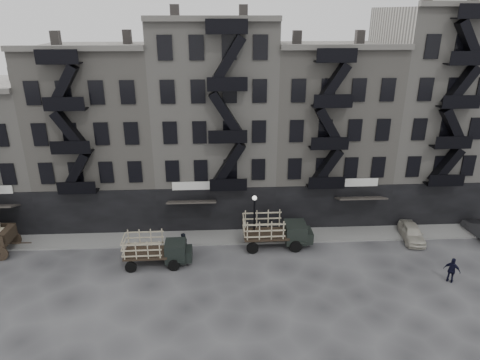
{
  "coord_description": "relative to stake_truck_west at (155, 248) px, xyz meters",
  "views": [
    {
      "loc": [
        0.23,
        -27.79,
        17.68
      ],
      "look_at": [
        1.94,
        4.0,
        5.08
      ],
      "focal_mm": 32.0,
      "sensor_mm": 36.0,
      "label": 1
    }
  ],
  "objects": [
    {
      "name": "ground",
      "position": [
        4.54,
        -0.0,
        -1.42
      ],
      "size": [
        140.0,
        140.0,
        0.0
      ],
      "primitive_type": "plane",
      "color": "#38383A",
      "rests_on": "ground"
    },
    {
      "name": "pedestrian_mid",
      "position": [
        1.92,
        1.21,
        -0.48
      ],
      "size": [
        1.14,
        1.13,
        1.86
      ],
      "primitive_type": "imported",
      "rotation": [
        0.0,
        0.0,
        3.88
      ],
      "color": "black",
      "rests_on": "ground"
    },
    {
      "name": "stake_truck_west",
      "position": [
        0.0,
        0.0,
        0.0
      ],
      "size": [
        4.99,
        2.14,
        2.48
      ],
      "rotation": [
        0.0,
        0.0,
        0.02
      ],
      "color": "black",
      "rests_on": "ground"
    },
    {
      "name": "sidewalk",
      "position": [
        4.54,
        3.75,
        -1.34
      ],
      "size": [
        55.0,
        2.5,
        0.15
      ],
      "primitive_type": "cube",
      "color": "slate",
      "rests_on": "ground"
    },
    {
      "name": "car_east",
      "position": [
        20.62,
        2.6,
        -0.76
      ],
      "size": [
        2.05,
        4.01,
        1.31
      ],
      "primitive_type": "imported",
      "rotation": [
        0.0,
        0.0,
        -0.14
      ],
      "color": "#B6B2A3",
      "rests_on": "ground"
    },
    {
      "name": "building_center",
      "position": [
        4.54,
        9.82,
        7.09
      ],
      "size": [
        10.0,
        11.35,
        18.2
      ],
      "color": "gray",
      "rests_on": "ground"
    },
    {
      "name": "building_east",
      "position": [
        24.54,
        9.82,
        7.59
      ],
      "size": [
        10.0,
        11.35,
        19.2
      ],
      "color": "gray",
      "rests_on": "ground"
    },
    {
      "name": "policeman",
      "position": [
        20.82,
        -3.37,
        -0.48
      ],
      "size": [
        1.13,
        1.06,
        1.87
      ],
      "primitive_type": "imported",
      "rotation": [
        0.0,
        0.0,
        2.43
      ],
      "color": "black",
      "rests_on": "ground"
    },
    {
      "name": "building_mideast",
      "position": [
        14.54,
        9.82,
        6.09
      ],
      "size": [
        10.0,
        11.35,
        16.2
      ],
      "color": "gray",
      "rests_on": "ground"
    },
    {
      "name": "stake_truck_east",
      "position": [
        9.2,
        2.19,
        0.15
      ],
      "size": [
        5.5,
        2.34,
        2.74
      ],
      "rotation": [
        0.0,
        0.0,
        0.01
      ],
      "color": "black",
      "rests_on": "ground"
    },
    {
      "name": "building_midwest",
      "position": [
        -5.46,
        9.82,
        6.09
      ],
      "size": [
        10.0,
        11.35,
        16.2
      ],
      "color": "gray",
      "rests_on": "ground"
    },
    {
      "name": "lamp_post",
      "position": [
        7.54,
        2.6,
        1.37
      ],
      "size": [
        0.36,
        0.36,
        4.28
      ],
      "color": "black",
      "rests_on": "ground"
    }
  ]
}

